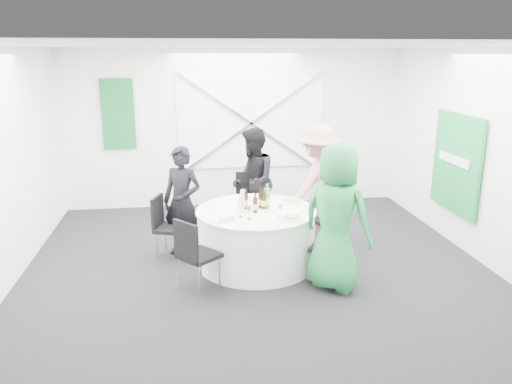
{
  "coord_description": "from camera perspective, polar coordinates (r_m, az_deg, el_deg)",
  "views": [
    {
      "loc": [
        -0.86,
        -5.88,
        2.73
      ],
      "look_at": [
        0.0,
        0.2,
        1.0
      ],
      "focal_mm": 35.0,
      "sensor_mm": 36.0,
      "label": 1
    }
  ],
  "objects": [
    {
      "name": "floor",
      "position": [
        6.54,
        0.25,
        -8.94
      ],
      "size": [
        6.0,
        6.0,
        0.0
      ],
      "primitive_type": "plane",
      "color": "black",
      "rests_on": "ground"
    },
    {
      "name": "ceiling",
      "position": [
        5.94,
        0.28,
        16.42
      ],
      "size": [
        6.0,
        6.0,
        0.0
      ],
      "primitive_type": "plane",
      "rotation": [
        3.14,
        0.0,
        0.0
      ],
      "color": "silver",
      "rests_on": "wall_back"
    },
    {
      "name": "wall_back",
      "position": [
        9.02,
        -2.53,
        7.25
      ],
      "size": [
        6.0,
        0.0,
        6.0
      ],
      "primitive_type": "plane",
      "rotation": [
        1.57,
        0.0,
        0.0
      ],
      "color": "white",
      "rests_on": "floor"
    },
    {
      "name": "wall_front",
      "position": [
        3.28,
        7.97,
        -8.31
      ],
      "size": [
        6.0,
        0.0,
        6.0
      ],
      "primitive_type": "plane",
      "rotation": [
        -1.57,
        0.0,
        0.0
      ],
      "color": "white",
      "rests_on": "floor"
    },
    {
      "name": "wall_right",
      "position": [
        7.16,
        24.82,
        3.57
      ],
      "size": [
        0.0,
        6.0,
        6.0
      ],
      "primitive_type": "plane",
      "rotation": [
        1.57,
        0.0,
        -1.57
      ],
      "color": "white",
      "rests_on": "floor"
    },
    {
      "name": "window_panel",
      "position": [
        9.0,
        -0.59,
        7.88
      ],
      "size": [
        2.6,
        0.03,
        1.6
      ],
      "primitive_type": "cube",
      "color": "white",
      "rests_on": "wall_back"
    },
    {
      "name": "window_brace_a",
      "position": [
        8.96,
        -0.55,
        7.85
      ],
      "size": [
        2.63,
        0.05,
        1.84
      ],
      "primitive_type": "cube",
      "rotation": [
        0.0,
        0.97,
        0.0
      ],
      "color": "silver",
      "rests_on": "window_panel"
    },
    {
      "name": "window_brace_b",
      "position": [
        8.96,
        -0.55,
        7.85
      ],
      "size": [
        2.63,
        0.05,
        1.84
      ],
      "primitive_type": "cube",
      "rotation": [
        0.0,
        -0.97,
        0.0
      ],
      "color": "silver",
      "rests_on": "window_panel"
    },
    {
      "name": "green_banner",
      "position": [
        8.96,
        -15.5,
        8.58
      ],
      "size": [
        0.55,
        0.04,
        1.2
      ],
      "primitive_type": "cube",
      "color": "#125C31",
      "rests_on": "wall_back"
    },
    {
      "name": "green_sign",
      "position": [
        7.66,
        21.9,
        3.08
      ],
      "size": [
        0.05,
        1.2,
        1.4
      ],
      "primitive_type": "cube",
      "color": "#198A3A",
      "rests_on": "wall_right"
    },
    {
      "name": "banquet_table",
      "position": [
        6.57,
        -0.0,
        -5.21
      ],
      "size": [
        1.56,
        1.56,
        0.76
      ],
      "color": "white",
      "rests_on": "floor"
    },
    {
      "name": "chair_back",
      "position": [
        7.7,
        -0.76,
        -0.68
      ],
      "size": [
        0.45,
        0.46,
        0.94
      ],
      "rotation": [
        0.0,
        0.0,
        -0.06
      ],
      "color": "black",
      "rests_on": "floor"
    },
    {
      "name": "chair_back_left",
      "position": [
        6.87,
        -10.29,
        -3.43
      ],
      "size": [
        0.51,
        0.5,
        0.87
      ],
      "rotation": [
        0.0,
        0.0,
        1.23
      ],
      "color": "black",
      "rests_on": "floor"
    },
    {
      "name": "chair_back_right",
      "position": [
        7.19,
        8.51,
        -2.41
      ],
      "size": [
        0.52,
        0.52,
        0.88
      ],
      "rotation": [
        0.0,
        0.0,
        -1.18
      ],
      "color": "black",
      "rests_on": "floor"
    },
    {
      "name": "chair_front_right",
      "position": [
        6.19,
        8.76,
        -5.8
      ],
      "size": [
        0.52,
        0.52,
        0.82
      ],
      "rotation": [
        0.0,
        0.0,
        4.13
      ],
      "color": "black",
      "rests_on": "floor"
    },
    {
      "name": "chair_front_left",
      "position": [
        5.82,
        -7.13,
        -6.66
      ],
      "size": [
        0.58,
        0.58,
        0.9
      ],
      "rotation": [
        0.0,
        0.0,
        2.27
      ],
      "color": "black",
      "rests_on": "floor"
    },
    {
      "name": "person_man_back_left",
      "position": [
        6.87,
        -8.42,
        -1.1
      ],
      "size": [
        0.66,
        0.58,
        1.52
      ],
      "primitive_type": "imported",
      "rotation": [
        0.0,
        0.0,
        -0.49
      ],
      "color": "black",
      "rests_on": "floor"
    },
    {
      "name": "person_man_back",
      "position": [
        7.61,
        -0.36,
        1.23
      ],
      "size": [
        0.52,
        0.84,
        1.64
      ],
      "primitive_type": "imported",
      "rotation": [
        0.0,
        0.0,
        -1.67
      ],
      "color": "black",
      "rests_on": "floor"
    },
    {
      "name": "person_woman_pink",
      "position": [
        7.25,
        7.07,
        0.78
      ],
      "size": [
        1.23,
        1.07,
        1.74
      ],
      "primitive_type": "imported",
      "rotation": [
        0.0,
        0.0,
        -2.54
      ],
      "color": "tan",
      "rests_on": "floor"
    },
    {
      "name": "person_woman_green",
      "position": [
        5.87,
        9.16,
        -2.91
      ],
      "size": [
        1.0,
        0.99,
        1.75
      ],
      "primitive_type": "imported",
      "rotation": [
        0.0,
        0.0,
        2.39
      ],
      "color": "#258B47",
      "rests_on": "floor"
    },
    {
      "name": "plate_back",
      "position": [
        6.91,
        -1.19,
        -0.75
      ],
      "size": [
        0.29,
        0.29,
        0.01
      ],
      "color": "white",
      "rests_on": "banquet_table"
    },
    {
      "name": "plate_back_left",
      "position": [
        6.57,
        -4.49,
        -1.68
      ],
      "size": [
        0.29,
        0.29,
        0.01
      ],
      "color": "white",
      "rests_on": "banquet_table"
    },
    {
      "name": "plate_back_right",
      "position": [
        6.8,
        4.13,
        -0.99
      ],
      "size": [
        0.29,
        0.29,
        0.04
      ],
      "color": "white",
      "rests_on": "banquet_table"
    },
    {
      "name": "plate_front_right",
      "position": [
        6.13,
        4.07,
        -2.87
      ],
      "size": [
        0.29,
        0.29,
        0.04
      ],
      "color": "white",
      "rests_on": "banquet_table"
    },
    {
      "name": "plate_front_left",
      "position": [
        6.08,
        -3.95,
        -3.12
      ],
      "size": [
        0.29,
        0.29,
        0.01
      ],
      "color": "white",
      "rests_on": "banquet_table"
    },
    {
      "name": "napkin",
      "position": [
        6.04,
        -3.35,
        -2.92
      ],
      "size": [
        0.2,
        0.17,
        0.05
      ],
      "primitive_type": "cube",
      "rotation": [
        0.0,
        0.0,
        0.4
      ],
      "color": "white",
      "rests_on": "plate_front_left"
    },
    {
      "name": "beer_bottle_a",
      "position": [
        6.46,
        -1.17,
        -1.06
      ],
      "size": [
        0.06,
        0.06,
        0.27
      ],
      "color": "#39220A",
      "rests_on": "banquet_table"
    },
    {
      "name": "beer_bottle_b",
      "position": [
        6.5,
        0.51,
        -0.96
      ],
      "size": [
        0.06,
        0.06,
        0.26
      ],
      "color": "#39220A",
      "rests_on": "banquet_table"
    },
    {
      "name": "beer_bottle_c",
      "position": [
        6.46,
        0.88,
        -1.11
      ],
      "size": [
        0.06,
        0.06,
        0.26
      ],
      "color": "#39220A",
      "rests_on": "banquet_table"
    },
    {
      "name": "beer_bottle_d",
      "position": [
        6.31,
        -0.09,
        -1.51
      ],
      "size": [
        0.06,
        0.06,
        0.26
      ],
      "color": "#39220A",
      "rests_on": "banquet_table"
    },
    {
      "name": "green_water_bottle",
      "position": [
        6.48,
        1.29,
        -0.75
      ],
      "size": [
        0.08,
        0.08,
        0.32
      ],
      "color": "green",
      "rests_on": "banquet_table"
    },
    {
      "name": "clear_water_bottle",
      "position": [
        6.35,
        -1.66,
        -1.32
      ],
      "size": [
        0.08,
        0.08,
        0.28
      ],
      "color": "silver",
      "rests_on": "banquet_table"
    },
    {
      "name": "wine_glass_a",
      "position": [
        6.15,
        -1.82,
        -1.72
      ],
      "size": [
        0.07,
        0.07,
        0.17
      ],
      "color": "white",
      "rests_on": "banquet_table"
    },
    {
      "name": "wine_glass_b",
      "position": [
        6.14,
        2.78,
        -1.75
      ],
      "size": [
        0.07,
        0.07,
        0.17
      ],
      "color": "white",
      "rests_on": "banquet_table"
    },
    {
      "name": "wine_glass_c",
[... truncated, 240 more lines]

